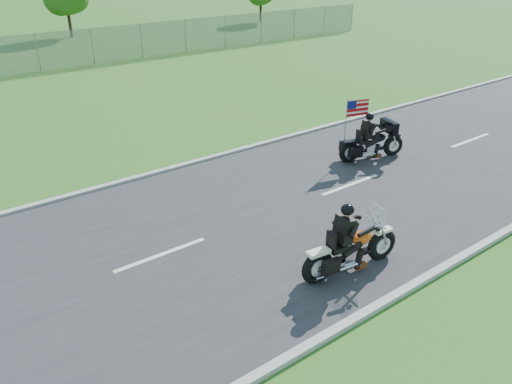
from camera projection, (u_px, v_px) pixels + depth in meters
ground at (235, 229)px, 12.12m from camera, size 420.00×420.00×0.00m
road at (235, 228)px, 12.11m from camera, size 120.00×8.00×0.04m
curb_north at (159, 172)px, 15.00m from camera, size 120.00×0.18×0.12m
curb_south at (360, 317)px, 9.19m from camera, size 120.00×0.18×0.12m
motorcycle_lead at (350, 250)px, 10.32m from camera, size 2.45×0.77×1.65m
motorcycle_follow at (372, 144)px, 15.78m from camera, size 2.28×1.05×1.94m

